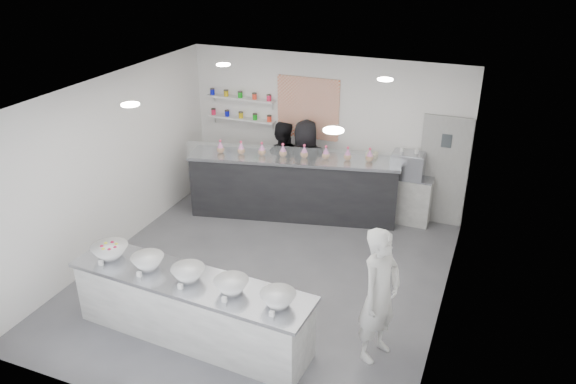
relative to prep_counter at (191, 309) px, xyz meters
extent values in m
plane|color=#515156|center=(0.29, 1.66, -0.47)|extent=(6.00, 6.00, 0.00)
plane|color=white|center=(0.29, 1.66, 2.53)|extent=(6.00, 6.00, 0.00)
plane|color=white|center=(0.29, 4.66, 1.03)|extent=(5.50, 0.00, 5.50)
plane|color=white|center=(-2.46, 1.66, 1.03)|extent=(0.00, 6.00, 6.00)
plane|color=white|center=(3.04, 1.66, 1.03)|extent=(0.00, 6.00, 6.00)
cube|color=#989895|center=(2.59, 4.63, 0.58)|extent=(0.88, 0.04, 2.10)
cube|color=#DD5521|center=(-0.06, 4.64, 1.48)|extent=(1.25, 0.03, 1.20)
cube|color=silver|center=(-1.46, 4.56, 1.13)|extent=(1.45, 0.22, 0.04)
cube|color=silver|center=(-1.46, 4.56, 1.55)|extent=(1.45, 0.22, 0.04)
cylinder|color=white|center=(-1.11, 0.66, 2.51)|extent=(0.24, 0.24, 0.02)
cylinder|color=white|center=(1.69, 0.66, 2.51)|extent=(0.24, 0.24, 0.02)
cylinder|color=white|center=(-1.11, 3.26, 2.51)|extent=(0.24, 0.24, 0.02)
cylinder|color=white|center=(1.69, 3.26, 2.51)|extent=(0.24, 0.24, 0.02)
cube|color=#9D9C98|center=(0.00, 0.00, 0.00)|extent=(3.45, 0.98, 0.93)
cube|color=black|center=(-0.05, 3.87, 0.14)|extent=(4.00, 1.59, 1.22)
cube|color=white|center=(0.03, 3.53, 0.92)|extent=(3.78, 0.89, 0.33)
cube|color=#9D9C98|center=(1.84, 4.44, 0.00)|extent=(1.25, 0.40, 0.93)
cube|color=#93969E|center=(1.98, 4.44, 0.69)|extent=(0.59, 0.41, 0.45)
imported|color=silver|center=(2.39, 0.60, 0.46)|extent=(0.65, 0.79, 1.84)
imported|color=black|center=(-0.45, 4.26, 0.41)|extent=(0.95, 0.80, 1.74)
imported|color=black|center=(0.08, 4.18, 0.46)|extent=(1.05, 0.85, 1.85)
camera|label=1|loc=(3.49, -5.20, 4.59)|focal=35.00mm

